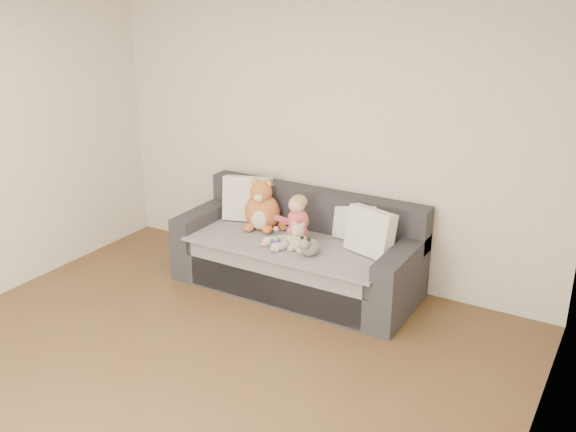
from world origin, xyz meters
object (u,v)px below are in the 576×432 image
object	(u,v)px
plush_cat	(262,209)
sippy_cup	(276,242)
teddy_bear	(298,239)
sofa	(299,255)
toddler	(295,223)

from	to	relation	value
plush_cat	sippy_cup	size ratio (longest dim) A/B	4.07
plush_cat	sippy_cup	world-z (taller)	plush_cat
plush_cat	teddy_bear	bearing A→B (deg)	-43.22
plush_cat	teddy_bear	distance (m)	0.63
teddy_bear	sofa	bearing A→B (deg)	114.89
plush_cat	sofa	bearing A→B (deg)	-21.94
sofa	teddy_bear	xyz separation A→B (m)	(0.13, -0.24, 0.27)
sofa	toddler	distance (m)	0.36
teddy_bear	sippy_cup	world-z (taller)	teddy_bear
sippy_cup	sofa	bearing A→B (deg)	82.42
sofa	plush_cat	size ratio (longest dim) A/B	4.21
sippy_cup	plush_cat	bearing A→B (deg)	135.77
sofa	plush_cat	bearing A→B (deg)	173.38
toddler	plush_cat	world-z (taller)	plush_cat
teddy_bear	sippy_cup	size ratio (longest dim) A/B	2.09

